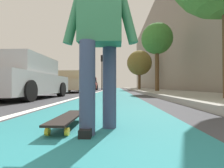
# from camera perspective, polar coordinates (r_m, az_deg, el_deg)

# --- Properties ---
(ground_plane) EXTENTS (80.00, 80.00, 0.00)m
(ground_plane) POSITION_cam_1_polar(r_m,az_deg,el_deg) (10.60, 0.19, -3.19)
(ground_plane) COLOR #38383D
(bike_lane_paint) EXTENTS (56.00, 2.15, 0.00)m
(bike_lane_paint) POSITION_cam_1_polar(r_m,az_deg,el_deg) (24.59, 1.07, -1.89)
(bike_lane_paint) COLOR #237075
(bike_lane_paint) RESTS_ON ground
(lane_stripe_white) EXTENTS (52.00, 0.16, 0.01)m
(lane_stripe_white) POSITION_cam_1_polar(r_m,az_deg,el_deg) (20.64, -2.47, -2.07)
(lane_stripe_white) COLOR silver
(lane_stripe_white) RESTS_ON ground
(sidewalk_curb) EXTENTS (52.00, 3.20, 0.14)m
(sidewalk_curb) POSITION_cam_1_polar(r_m,az_deg,el_deg) (18.84, 11.18, -1.96)
(sidewalk_curb) COLOR #9E9B93
(sidewalk_curb) RESTS_ON ground
(building_facade) EXTENTS (40.00, 1.20, 11.97)m
(building_facade) POSITION_cam_1_polar(r_m,az_deg,el_deg) (23.94, 15.73, 12.57)
(building_facade) COLOR gray
(building_facade) RESTS_ON ground
(skateboard) EXTENTS (0.84, 0.21, 0.11)m
(skateboard) POSITION_cam_1_polar(r_m,az_deg,el_deg) (1.81, -14.92, -11.28)
(skateboard) COLOR yellow
(skateboard) RESTS_ON ground
(skater_person) EXTENTS (0.46, 0.72, 1.64)m
(skater_person) POSITION_cam_1_polar(r_m,az_deg,el_deg) (1.65, -4.23, 17.40)
(skater_person) COLOR #384260
(skater_person) RESTS_ON ground
(parked_car_near) EXTENTS (4.07, 2.04, 1.46)m
(parked_car_near) POSITION_cam_1_polar(r_m,az_deg,el_deg) (6.55, -28.22, 1.58)
(parked_car_near) COLOR #B7B7BC
(parked_car_near) RESTS_ON ground
(parked_car_mid) EXTENTS (4.48, 2.00, 1.50)m
(parked_car_mid) POSITION_cam_1_polar(r_m,az_deg,el_deg) (12.53, -12.91, 0.52)
(parked_car_mid) COLOR tan
(parked_car_mid) RESTS_ON ground
(parked_car_far) EXTENTS (4.53, 2.01, 1.50)m
(parked_car_far) POSITION_cam_1_polar(r_m,az_deg,el_deg) (19.18, -8.07, 0.01)
(parked_car_far) COLOR maroon
(parked_car_far) RESTS_ON ground
(traffic_light) EXTENTS (0.33, 0.28, 4.40)m
(traffic_light) POSITION_cam_1_polar(r_m,az_deg,el_deg) (21.07, -3.50, 6.21)
(traffic_light) COLOR #2D2D2D
(traffic_light) RESTS_ON ground
(street_tree_mid) EXTENTS (2.08, 2.08, 4.70)m
(street_tree_mid) POSITION_cam_1_polar(r_m,az_deg,el_deg) (11.92, 15.21, 14.62)
(street_tree_mid) COLOR brown
(street_tree_mid) RESTS_ON ground
(street_tree_far) EXTENTS (2.96, 2.96, 4.76)m
(street_tree_far) POSITION_cam_1_polar(r_m,az_deg,el_deg) (20.30, 9.40, 7.15)
(street_tree_far) COLOR brown
(street_tree_far) RESTS_ON ground
(pedestrian_distant) EXTENTS (0.43, 0.66, 1.52)m
(pedestrian_distant) POSITION_cam_1_polar(r_m,az_deg,el_deg) (14.79, -6.46, 0.82)
(pedestrian_distant) COLOR brown
(pedestrian_distant) RESTS_ON ground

